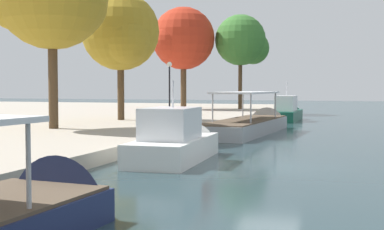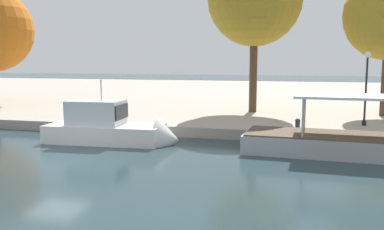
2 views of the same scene
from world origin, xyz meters
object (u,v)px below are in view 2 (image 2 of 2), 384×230
at_px(motor_yacht_2, 114,132).
at_px(lamp_post, 366,83).
at_px(mooring_bollard_0, 298,124).
at_px(tree_3, 255,1).

relative_size(motor_yacht_2, lamp_post, 1.71).
relative_size(mooring_bollard_0, lamp_post, 0.16).
xyz_separation_m(motor_yacht_2, mooring_bollard_0, (10.03, 2.73, 0.41)).
bearing_deg(motor_yacht_2, mooring_bollard_0, 12.17).
bearing_deg(mooring_bollard_0, motor_yacht_2, -164.79).
bearing_deg(lamp_post, mooring_bollard_0, -143.06).
relative_size(lamp_post, tree_3, 0.37).
relative_size(mooring_bollard_0, tree_3, 0.06).
height_order(motor_yacht_2, mooring_bollard_0, motor_yacht_2).
distance_m(mooring_bollard_0, lamp_post, 5.46).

